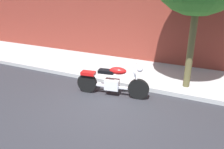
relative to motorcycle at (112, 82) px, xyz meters
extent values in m
plane|color=#28282D|center=(0.19, -0.63, -0.46)|extent=(60.00, 60.00, 0.00)
cube|color=#A2A2A2|center=(0.19, 2.03, -0.39)|extent=(23.98, 2.65, 0.14)
cylinder|color=black|center=(0.82, 0.11, -0.14)|extent=(0.64, 0.21, 0.63)
cylinder|color=black|center=(-0.81, -0.12, -0.14)|extent=(0.64, 0.21, 0.63)
cube|color=silver|center=(0.00, 0.00, -0.09)|extent=(0.48, 0.34, 0.32)
cube|color=silver|center=(0.00, 0.00, -0.16)|extent=(1.48, 0.29, 0.06)
ellipsoid|color=red|center=(0.18, 0.02, 0.37)|extent=(0.55, 0.33, 0.22)
cube|color=black|center=(-0.17, -0.03, 0.31)|extent=(0.51, 0.31, 0.10)
cube|color=red|center=(-0.76, -0.12, 0.19)|extent=(0.47, 0.30, 0.10)
cylinder|color=silver|center=(0.76, 0.11, 0.14)|extent=(0.28, 0.09, 0.58)
cylinder|color=silver|center=(0.70, 0.10, 0.65)|extent=(0.14, 0.70, 0.04)
sphere|color=silver|center=(0.84, 0.12, 0.49)|extent=(0.17, 0.17, 0.17)
cylinder|color=silver|center=(-0.27, 0.12, -0.19)|extent=(0.80, 0.21, 0.09)
cylinder|color=brown|center=(2.03, 1.35, 1.04)|extent=(0.21, 0.21, 3.00)
camera|label=1|loc=(2.70, -5.82, 2.78)|focal=36.68mm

